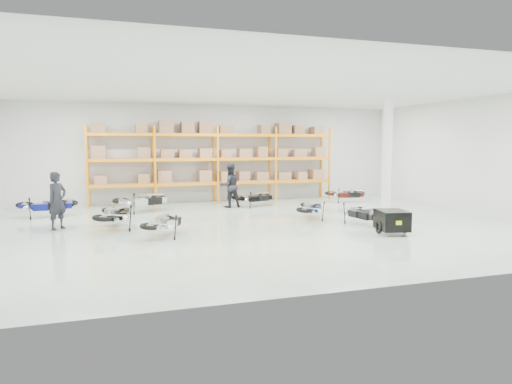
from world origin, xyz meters
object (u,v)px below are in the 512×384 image
object	(u,v)px
moto_black_far_left	(115,211)
person_left	(57,201)
moto_blue_centre	(311,205)
moto_back_c	(254,195)
moto_touring_right	(364,210)
trailer	(392,220)
moto_back_a	(47,202)
moto_back_b	(142,197)
moto_back_d	(346,192)
person_back	(230,186)
moto_silver_left	(165,219)

from	to	relation	value
moto_black_far_left	person_left	size ratio (longest dim) A/B	1.04
moto_blue_centre	moto_back_c	world-z (taller)	same
moto_touring_right	moto_back_c	xyz separation A→B (m)	(-2.14, 5.45, -0.01)
person_left	trailer	bearing A→B (deg)	-68.51
moto_back_a	moto_black_far_left	bearing A→B (deg)	-145.69
moto_back_b	moto_back_d	distance (m)	9.22
moto_back_d	person_back	distance (m)	5.58
moto_back_a	moto_back_d	world-z (taller)	moto_back_a
moto_silver_left	person_left	bearing A→B (deg)	-9.88
moto_black_far_left	trailer	world-z (taller)	moto_black_far_left
trailer	moto_touring_right	bearing A→B (deg)	101.98
moto_touring_right	person_left	distance (m)	9.91
moto_back_b	person_left	distance (m)	4.15
trailer	person_back	size ratio (longest dim) A/B	0.93
person_back	moto_back_b	bearing A→B (deg)	-1.19
moto_silver_left	moto_black_far_left	size ratio (longest dim) A/B	0.87
trailer	moto_back_a	world-z (taller)	moto_back_a
moto_blue_centre	person_back	distance (m)	4.37
moto_touring_right	moto_back_b	size ratio (longest dim) A/B	0.87
moto_back_a	person_left	xyz separation A→B (m)	(0.66, -2.78, 0.35)
trailer	moto_back_c	bearing A→B (deg)	118.88
moto_black_far_left	moto_back_a	size ratio (longest dim) A/B	1.04
moto_silver_left	moto_back_a	size ratio (longest dim) A/B	0.90
moto_touring_right	person_back	distance (m)	6.38
trailer	moto_back_c	xyz separation A→B (m)	(-2.14, 7.04, 0.09)
person_back	moto_back_d	bearing A→B (deg)	175.88
moto_blue_centre	moto_touring_right	world-z (taller)	moto_touring_right
moto_touring_right	moto_silver_left	bearing A→B (deg)	175.57
person_left	person_back	xyz separation A→B (m)	(6.45, 3.25, 0.02)
moto_blue_centre	moto_back_b	distance (m)	6.76
moto_silver_left	moto_blue_centre	bearing A→B (deg)	-138.46
moto_touring_right	moto_back_d	size ratio (longest dim) A/B	1.03
moto_silver_left	moto_back_a	xyz separation A→B (m)	(-3.77, 4.96, 0.05)
moto_back_c	person_back	distance (m)	1.14
moto_back_b	moto_silver_left	bearing A→B (deg)	166.58
moto_back_a	moto_blue_centre	bearing A→B (deg)	-112.39
moto_blue_centre	moto_touring_right	bearing A→B (deg)	153.84
moto_touring_right	moto_back_b	xyz separation A→B (m)	(-6.84, 5.30, 0.08)
person_back	moto_touring_right	bearing A→B (deg)	115.62
trailer	person_back	distance (m)	7.81
moto_back_b	person_back	world-z (taller)	person_back
moto_black_far_left	moto_silver_left	bearing A→B (deg)	137.54
moto_blue_centre	person_back	size ratio (longest dim) A/B	0.88
moto_silver_left	person_left	xyz separation A→B (m)	(-3.10, 2.18, 0.41)
moto_silver_left	person_left	size ratio (longest dim) A/B	0.91
moto_touring_right	moto_blue_centre	bearing A→B (deg)	120.93
trailer	person_back	xyz separation A→B (m)	(-3.19, 7.11, 0.52)
moto_blue_centre	moto_silver_left	distance (m)	5.61
moto_blue_centre	person_left	xyz separation A→B (m)	(-8.49, 0.60, 0.42)
moto_blue_centre	moto_back_a	distance (m)	9.76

